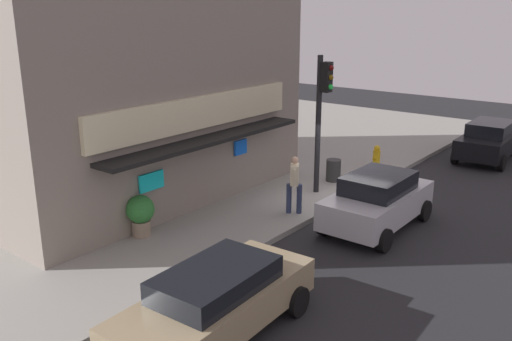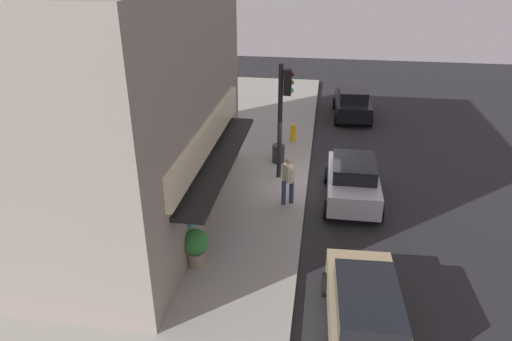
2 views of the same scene
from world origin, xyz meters
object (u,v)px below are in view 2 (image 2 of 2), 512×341
fire_hydrant (293,133)px  potted_plant_by_doorway (195,245)px  pedestrian (288,179)px  parked_car_black (352,103)px  traffic_light (283,107)px  trash_can (278,154)px  parked_car_tan (366,316)px  parked_car_silver (353,180)px

fire_hydrant → potted_plant_by_doorway: potted_plant_by_doorway is taller
pedestrian → parked_car_black: size_ratio=0.42×
traffic_light → trash_can: 2.92m
trash_can → pedestrian: (-3.54, -0.71, 0.59)m
trash_can → potted_plant_by_doorway: bearing=168.1°
potted_plant_by_doorway → parked_car_black: parked_car_black is taller
parked_car_tan → parked_car_silver: size_ratio=1.16×
trash_can → parked_car_silver: size_ratio=0.20×
fire_hydrant → trash_can: fire_hydrant is taller
trash_can → fire_hydrant: bearing=-9.4°
traffic_light → parked_car_black: (8.49, -3.06, -2.27)m
fire_hydrant → pedestrian: size_ratio=0.50×
traffic_light → potted_plant_by_doorway: 6.79m
potted_plant_by_doorway → trash_can: bearing=-11.9°
fire_hydrant → parked_car_black: 5.38m
fire_hydrant → pedestrian: pedestrian is taller
parked_car_tan → parked_car_silver: 6.96m
potted_plant_by_doorway → parked_car_tan: bearing=-114.3°
traffic_light → potted_plant_by_doorway: bearing=163.0°
fire_hydrant → parked_car_tan: 12.49m
potted_plant_by_doorway → pedestrian: bearing=-29.9°
traffic_light → pedestrian: traffic_light is taller
trash_can → potted_plant_by_doorway: (-7.54, 1.59, 0.26)m
fire_hydrant → pedestrian: 6.13m
potted_plant_by_doorway → fire_hydrant: bearing=-11.3°
traffic_light → parked_car_black: size_ratio=1.08×
traffic_light → potted_plant_by_doorway: size_ratio=3.95×
trash_can → parked_car_silver: 4.05m
fire_hydrant → trash_can: size_ratio=1.12×
traffic_light → trash_can: traffic_light is taller
fire_hydrant → pedestrian: (-6.10, -0.29, 0.56)m
traffic_light → pedestrian: bearing=-168.6°
parked_car_black → pedestrian: bearing=166.1°
pedestrian → parked_car_tan: 6.56m
parked_car_tan → parked_car_silver: (6.96, 0.06, 0.06)m
parked_car_black → parked_car_tan: bearing=179.1°
pedestrian → fire_hydrant: bearing=2.7°
pedestrian → parked_car_silver: bearing=-69.6°
pedestrian → potted_plant_by_doorway: size_ratio=1.54×
parked_car_silver → parked_car_black: (9.75, -0.33, -0.00)m
trash_can → parked_car_silver: (-2.68, -3.02, 0.28)m
parked_car_silver → parked_car_black: bearing=-1.9°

